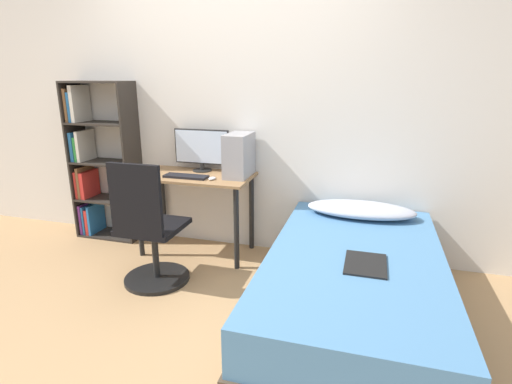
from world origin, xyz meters
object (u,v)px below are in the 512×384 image
object	(u,v)px
bookshelf	(96,163)
keyboard	(186,176)
office_chair	(150,238)
pc_tower	(239,155)
monitor	(202,149)
bed	(353,289)

from	to	relation	value
bookshelf	keyboard	xyz separation A→B (m)	(1.07, -0.22, -0.00)
bookshelf	office_chair	bearing A→B (deg)	-36.90
bookshelf	office_chair	world-z (taller)	bookshelf
office_chair	bookshelf	bearing A→B (deg)	143.10
bookshelf	pc_tower	distance (m)	1.50
bookshelf	keyboard	size ratio (longest dim) A/B	4.01
monitor	keyboard	distance (m)	0.33
office_chair	pc_tower	xyz separation A→B (m)	(0.48, 0.71, 0.53)
monitor	keyboard	world-z (taller)	monitor
bed	pc_tower	size ratio (longest dim) A/B	5.36
bookshelf	monitor	size ratio (longest dim) A/B	2.92
keyboard	pc_tower	size ratio (longest dim) A/B	1.03
monitor	pc_tower	bearing A→B (deg)	-13.86
pc_tower	bookshelf	bearing A→B (deg)	178.17
bed	keyboard	xyz separation A→B (m)	(-1.45, 0.61, 0.50)
bookshelf	bed	size ratio (longest dim) A/B	0.77
bookshelf	pc_tower	xyz separation A→B (m)	(1.49, -0.05, 0.17)
monitor	bookshelf	bearing A→B (deg)	-177.53
monitor	pc_tower	distance (m)	0.40
office_chair	pc_tower	world-z (taller)	pc_tower
bed	keyboard	distance (m)	1.65
bookshelf	monitor	bearing A→B (deg)	2.47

